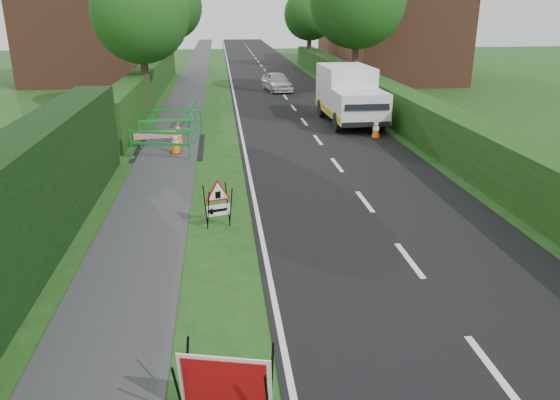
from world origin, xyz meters
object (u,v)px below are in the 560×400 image
red_rect_sign (225,384)px  triangle_sign (217,200)px  hatchback_car (277,82)px  works_van (349,94)px

red_rect_sign → triangle_sign: (-0.09, 6.24, 0.14)m
triangle_sign → hatchback_car: bearing=64.1°
red_rect_sign → hatchback_car: size_ratio=0.37×
works_van → hatchback_car: works_van is taller
red_rect_sign → works_van: works_van is taller
triangle_sign → hatchback_car: size_ratio=0.30×
red_rect_sign → triangle_sign: 6.24m
triangle_sign → hatchback_car: hatchback_car is taller
triangle_sign → red_rect_sign: bearing=-105.5°
red_rect_sign → works_van: size_ratio=0.23×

